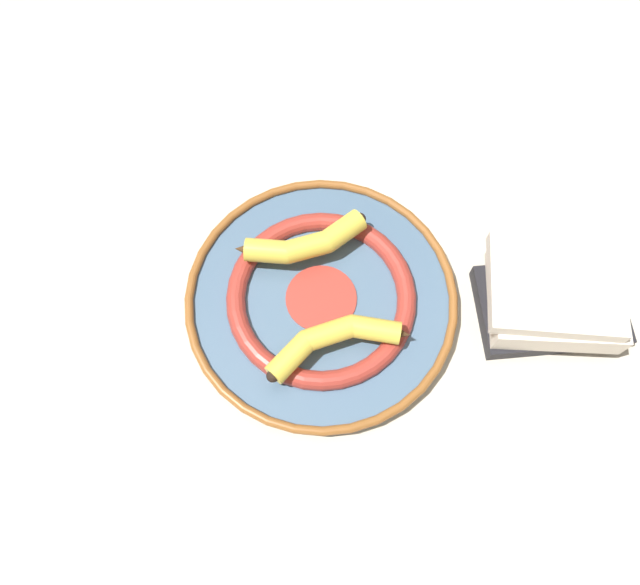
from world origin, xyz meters
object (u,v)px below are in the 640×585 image
at_px(banana_b, 303,244).
at_px(banana_a, 334,339).
at_px(decorative_bowl, 320,298).
at_px(book_stack, 555,298).

bearing_deg(banana_b, banana_a, -89.89).
bearing_deg(banana_b, decorative_bowl, -87.79).
bearing_deg(decorative_bowl, book_stack, -148.50).
distance_m(banana_a, book_stack, 0.31).
xyz_separation_m(decorative_bowl, banana_b, (0.06, -0.04, 0.04)).
xyz_separation_m(decorative_bowl, book_stack, (-0.27, -0.17, 0.03)).
relative_size(banana_b, book_stack, 0.64).
bearing_deg(book_stack, banana_b, 167.45).
distance_m(decorative_bowl, book_stack, 0.32).
relative_size(decorative_bowl, banana_b, 2.48).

